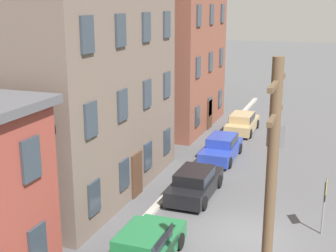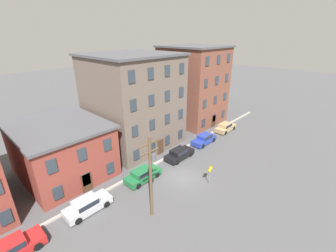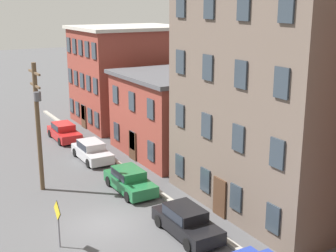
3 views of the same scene
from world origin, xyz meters
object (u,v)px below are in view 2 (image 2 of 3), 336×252
(car_green, at_px, (143,174))
(utility_pole, at_px, (151,174))
(car_blue, at_px, (204,139))
(caution_sign, at_px, (210,171))
(car_red, at_px, (11,248))
(car_silver, at_px, (87,205))
(car_tan, at_px, (225,127))
(car_black, at_px, (179,153))

(car_green, height_order, utility_pole, utility_pole)
(car_blue, distance_m, caution_sign, 10.23)
(car_blue, xyz_separation_m, utility_pole, (-15.67, -4.99, 3.83))
(car_red, distance_m, car_silver, 6.31)
(car_tan, distance_m, utility_pole, 23.00)
(caution_sign, bearing_deg, car_blue, 37.94)
(car_black, distance_m, car_tan, 12.55)
(caution_sign, bearing_deg, utility_pole, 170.54)
(car_red, height_order, car_silver, same)
(car_red, relative_size, car_blue, 1.00)
(car_tan, bearing_deg, utility_pole, -167.25)
(car_green, height_order, car_blue, same)
(car_silver, relative_size, car_tan, 1.00)
(car_black, bearing_deg, utility_pole, -153.18)
(caution_sign, bearing_deg, car_red, 161.54)
(car_black, distance_m, utility_pole, 11.38)
(car_black, bearing_deg, car_tan, 0.76)
(car_red, relative_size, car_black, 1.00)
(car_green, xyz_separation_m, car_black, (6.64, 0.09, 0.00))
(car_silver, xyz_separation_m, utility_pole, (3.95, -4.84, 3.83))
(car_green, distance_m, car_blue, 12.75)
(car_silver, relative_size, caution_sign, 1.78)
(car_black, xyz_separation_m, car_tan, (12.55, 0.17, 0.00))
(caution_sign, relative_size, utility_pole, 0.30)
(car_green, distance_m, car_tan, 19.20)
(utility_pole, bearing_deg, car_silver, 129.18)
(car_green, bearing_deg, car_red, -179.78)
(car_black, xyz_separation_m, utility_pole, (-9.56, -4.84, 3.83))
(car_red, bearing_deg, car_black, 0.39)
(car_black, xyz_separation_m, caution_sign, (-1.92, -6.11, 0.90))
(car_blue, relative_size, utility_pole, 0.54)
(car_silver, relative_size, car_green, 1.00)
(car_black, bearing_deg, car_silver, 179.97)
(car_green, relative_size, car_tan, 1.00)
(car_red, height_order, car_green, same)
(car_black, height_order, caution_sign, caution_sign)
(car_green, bearing_deg, car_blue, 1.07)
(caution_sign, bearing_deg, car_black, 72.53)
(car_silver, distance_m, caution_sign, 13.13)
(car_blue, bearing_deg, car_black, -178.56)
(car_red, bearing_deg, utility_pole, -24.62)
(utility_pole, bearing_deg, car_black, 26.82)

